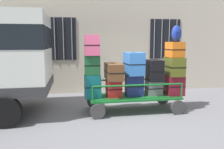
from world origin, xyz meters
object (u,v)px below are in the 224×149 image
at_px(suitcase_midleft_middle, 114,71).
at_px(suitcase_right_middle, 174,67).
at_px(suitcase_midleft_bottom, 114,88).
at_px(suitcase_right_bottom, 173,85).
at_px(suitcase_left_middle, 92,65).
at_px(suitcase_center_middle, 134,64).
at_px(suitcase_midright_middle, 154,70).
at_px(suitcase_right_top, 175,50).
at_px(suitcase_center_bottom, 134,86).
at_px(luggage_cart, 134,98).
at_px(suitcase_left_bottom, 93,86).
at_px(suitcase_left_top, 92,45).
at_px(suitcase_midright_bottom, 154,88).
at_px(backpack, 177,34).

height_order(suitcase_midleft_middle, suitcase_right_middle, suitcase_right_middle).
height_order(suitcase_midleft_bottom, suitcase_right_bottom, suitcase_right_bottom).
xyz_separation_m(suitcase_left_middle, suitcase_right_middle, (2.27, -0.01, -0.08)).
distance_m(suitcase_center_middle, suitcase_midright_middle, 0.60).
bearing_deg(suitcase_right_top, suitcase_center_bottom, 179.16).
height_order(suitcase_left_middle, suitcase_midleft_bottom, suitcase_left_middle).
bearing_deg(suitcase_left_middle, luggage_cart, 1.61).
distance_m(suitcase_left_bottom, suitcase_center_bottom, 1.13).
relative_size(suitcase_center_bottom, suitcase_right_middle, 0.86).
bearing_deg(suitcase_left_top, suitcase_left_middle, -90.00).
bearing_deg(suitcase_right_bottom, suitcase_left_bottom, -179.76).
height_order(suitcase_right_bottom, suitcase_right_top, suitcase_right_top).
bearing_deg(suitcase_midleft_bottom, suitcase_midright_bottom, 2.08).
relative_size(suitcase_right_middle, backpack, 1.51).
bearing_deg(backpack, suitcase_right_top, 169.09).
bearing_deg(suitcase_right_middle, suitcase_left_bottom, 179.98).
xyz_separation_m(suitcase_midleft_bottom, suitcase_midright_bottom, (1.13, 0.04, -0.03)).
relative_size(suitcase_midright_middle, backpack, 1.33).
xyz_separation_m(suitcase_left_bottom, suitcase_left_top, (0.00, 0.05, 1.08)).
xyz_separation_m(suitcase_midright_middle, suitcase_right_top, (0.57, -0.02, 0.56)).
distance_m(suitcase_left_middle, suitcase_left_top, 0.52).
relative_size(suitcase_midright_bottom, backpack, 0.98).
distance_m(luggage_cart, suitcase_right_bottom, 1.18).
distance_m(suitcase_left_middle, suitcase_midleft_middle, 0.59).
distance_m(suitcase_right_top, backpack, 0.43).
distance_m(suitcase_right_bottom, suitcase_right_middle, 0.52).
relative_size(suitcase_midleft_bottom, suitcase_center_middle, 0.76).
height_order(suitcase_left_middle, backpack, backpack).
bearing_deg(luggage_cart, backpack, -2.16).
relative_size(suitcase_left_middle, suitcase_midleft_middle, 0.59).
distance_m(suitcase_left_bottom, backpack, 2.68).
bearing_deg(suitcase_left_middle, suitcase_right_top, -0.17).
bearing_deg(suitcase_left_bottom, suitcase_midright_bottom, 1.38).
distance_m(suitcase_midright_bottom, backpack, 1.60).
distance_m(luggage_cart, suitcase_center_bottom, 0.36).
relative_size(suitcase_midleft_bottom, suitcase_right_middle, 0.71).
bearing_deg(suitcase_left_bottom, suitcase_left_middle, 90.00).
xyz_separation_m(suitcase_midleft_bottom, suitcase_midright_middle, (1.13, 0.01, 0.46)).
height_order(luggage_cart, suitcase_right_top, suitcase_right_top).
xyz_separation_m(luggage_cart, suitcase_midright_bottom, (0.57, 0.00, 0.28)).
bearing_deg(suitcase_midleft_bottom, suitcase_left_middle, 179.33).
xyz_separation_m(suitcase_midright_middle, backpack, (0.59, -0.02, 0.99)).
bearing_deg(luggage_cart, suitcase_right_top, -1.95).
bearing_deg(suitcase_midleft_bottom, backpack, -0.18).
distance_m(suitcase_left_middle, suitcase_center_middle, 1.14).
height_order(luggage_cart, suitcase_midright_bottom, suitcase_midright_bottom).
bearing_deg(suitcase_right_top, suitcase_right_middle, -90.00).
bearing_deg(suitcase_left_bottom, suitcase_right_top, -0.01).
bearing_deg(suitcase_midright_bottom, luggage_cart, -179.72).
bearing_deg(suitcase_left_middle, suitcase_left_bottom, -90.00).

